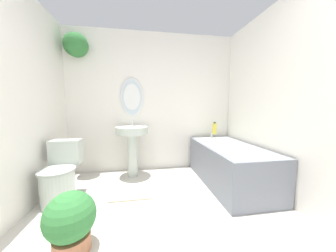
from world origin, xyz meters
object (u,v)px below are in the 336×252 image
toilet (60,176)px  shampoo_bottle (215,128)px  potted_plant (71,220)px  pedestal_sink (132,140)px  bathtub (229,164)px

toilet → shampoo_bottle: bearing=17.7°
toilet → potted_plant: 0.89m
pedestal_sink → potted_plant: 1.50m
toilet → shampoo_bottle: 2.41m
bathtub → toilet: bearing=-176.9°
toilet → bathtub: 2.22m
pedestal_sink → shampoo_bottle: size_ratio=4.30×
toilet → shampoo_bottle: shampoo_bottle is taller
potted_plant → shampoo_bottle: bearing=39.2°
toilet → pedestal_sink: size_ratio=0.78×
pedestal_sink → potted_plant: size_ratio=1.91×
bathtub → shampoo_bottle: size_ratio=6.92×
toilet → shampoo_bottle: (2.26, 0.72, 0.44)m
pedestal_sink → bathtub: size_ratio=0.62×
pedestal_sink → bathtub: pedestal_sink is taller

